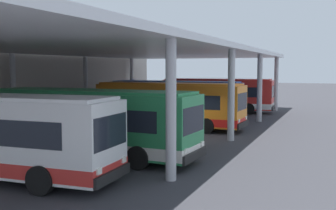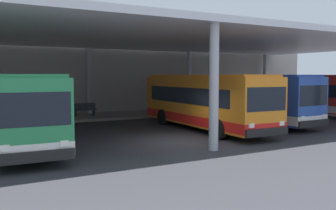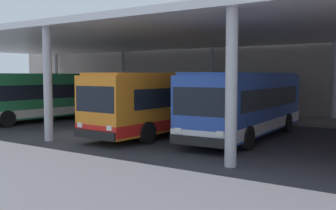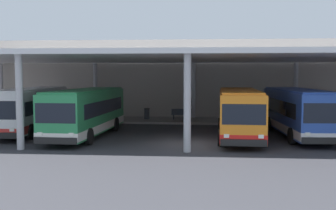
{
  "view_description": "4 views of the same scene",
  "coord_description": "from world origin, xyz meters",
  "px_view_note": "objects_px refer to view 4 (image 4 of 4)",
  "views": [
    {
      "loc": [
        -23.3,
        -8.17,
        4.16
      ],
      "look_at": [
        3.24,
        2.76,
        1.62
      ],
      "focal_mm": 44.27,
      "sensor_mm": 36.0,
      "label": 1
    },
    {
      "loc": [
        -9.46,
        -15.08,
        3.12
      ],
      "look_at": [
        1.99,
        4.75,
        1.33
      ],
      "focal_mm": 40.45,
      "sensor_mm": 36.0,
      "label": 2
    },
    {
      "loc": [
        14.8,
        -14.4,
        3.06
      ],
      "look_at": [
        1.91,
        4.59,
        1.31
      ],
      "focal_mm": 42.01,
      "sensor_mm": 36.0,
      "label": 3
    },
    {
      "loc": [
        0.75,
        -24.0,
        4.15
      ],
      "look_at": [
        -1.67,
        5.13,
        1.95
      ],
      "focal_mm": 43.3,
      "sensor_mm": 36.0,
      "label": 4
    }
  ],
  "objects_px": {
    "bus_second_bay": "(87,112)",
    "bus_far_bay": "(298,112)",
    "bus_middle_bay": "(239,113)",
    "bus_nearest_bay": "(30,109)",
    "trash_bin": "(147,114)",
    "bench_waiting": "(181,114)"
  },
  "relations": [
    {
      "from": "bus_middle_bay",
      "to": "bus_far_bay",
      "type": "bearing_deg",
      "value": 14.56
    },
    {
      "from": "bench_waiting",
      "to": "bus_middle_bay",
      "type": "bearing_deg",
      "value": -65.17
    },
    {
      "from": "bus_nearest_bay",
      "to": "trash_bin",
      "type": "xyz_separation_m",
      "value": [
        7.41,
        7.69,
        -0.98
      ]
    },
    {
      "from": "bus_middle_bay",
      "to": "bus_second_bay",
      "type": "bearing_deg",
      "value": -179.01
    },
    {
      "from": "bus_middle_bay",
      "to": "bench_waiting",
      "type": "distance_m",
      "value": 10.11
    },
    {
      "from": "bus_second_bay",
      "to": "bus_middle_bay",
      "type": "relative_size",
      "value": 1.0
    },
    {
      "from": "bench_waiting",
      "to": "bus_far_bay",
      "type": "bearing_deg",
      "value": -44.52
    },
    {
      "from": "bus_second_bay",
      "to": "bus_far_bay",
      "type": "bearing_deg",
      "value": 4.91
    },
    {
      "from": "bus_nearest_bay",
      "to": "bus_far_bay",
      "type": "distance_m",
      "value": 18.73
    },
    {
      "from": "bus_nearest_bay",
      "to": "bus_middle_bay",
      "type": "bearing_deg",
      "value": -5.29
    },
    {
      "from": "bus_nearest_bay",
      "to": "bus_far_bay",
      "type": "height_order",
      "value": "same"
    },
    {
      "from": "bus_middle_bay",
      "to": "bus_nearest_bay",
      "type": "bearing_deg",
      "value": 174.71
    },
    {
      "from": "bench_waiting",
      "to": "trash_bin",
      "type": "distance_m",
      "value": 3.09
    },
    {
      "from": "trash_bin",
      "to": "bus_far_bay",
      "type": "bearing_deg",
      "value": -35.28
    },
    {
      "from": "bus_nearest_bay",
      "to": "bus_second_bay",
      "type": "xyz_separation_m",
      "value": [
        4.59,
        -1.54,
        0.0
      ]
    },
    {
      "from": "bus_far_bay",
      "to": "bus_second_bay",
      "type": "bearing_deg",
      "value": -175.09
    },
    {
      "from": "bus_middle_bay",
      "to": "bench_waiting",
      "type": "bearing_deg",
      "value": 114.83
    },
    {
      "from": "bus_far_bay",
      "to": "bench_waiting",
      "type": "distance_m",
      "value": 11.58
    },
    {
      "from": "bench_waiting",
      "to": "trash_bin",
      "type": "relative_size",
      "value": 1.84
    },
    {
      "from": "trash_bin",
      "to": "bus_second_bay",
      "type": "bearing_deg",
      "value": -107.0
    },
    {
      "from": "bus_nearest_bay",
      "to": "bus_second_bay",
      "type": "distance_m",
      "value": 4.84
    },
    {
      "from": "bus_middle_bay",
      "to": "trash_bin",
      "type": "relative_size",
      "value": 10.84
    }
  ]
}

